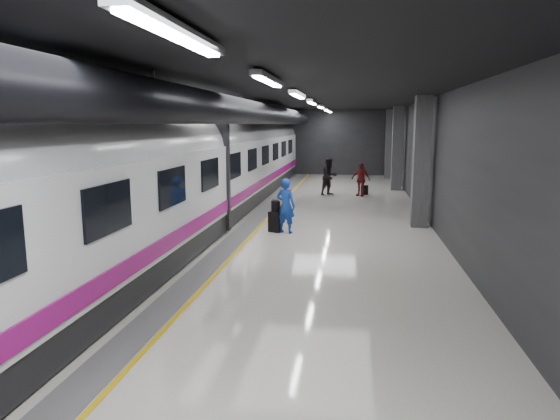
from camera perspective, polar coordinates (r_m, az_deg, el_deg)
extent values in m
plane|color=silver|center=(16.26, 0.23, -2.81)|extent=(40.00, 40.00, 0.00)
cube|color=black|center=(15.90, 0.24, 13.22)|extent=(10.00, 40.00, 0.02)
cube|color=#28282B|center=(35.80, 4.86, 7.68)|extent=(10.00, 0.02, 4.50)
cube|color=#28282B|center=(17.35, -16.40, 5.11)|extent=(0.02, 40.00, 4.50)
cube|color=#28282B|center=(15.99, 18.32, 4.64)|extent=(0.02, 40.00, 4.50)
cube|color=slate|center=(16.50, -4.42, -2.63)|extent=(0.65, 39.80, 0.01)
cube|color=yellow|center=(16.42, -3.06, -2.68)|extent=(0.10, 39.80, 0.01)
cylinder|color=black|center=(16.11, -4.43, 11.19)|extent=(0.80, 38.00, 0.80)
cube|color=silver|center=(5.06, -11.55, 19.30)|extent=(0.22, 2.60, 0.10)
cube|color=silver|center=(9.88, -1.33, 14.74)|extent=(0.22, 2.60, 0.10)
cube|color=silver|center=(14.82, 2.03, 13.08)|extent=(0.22, 2.60, 0.10)
cube|color=silver|center=(19.79, 3.69, 12.24)|extent=(0.22, 2.60, 0.10)
cube|color=silver|center=(24.78, 4.68, 11.73)|extent=(0.22, 2.60, 0.10)
cube|color=silver|center=(29.76, 5.34, 11.39)|extent=(0.22, 2.60, 0.10)
cube|color=silver|center=(33.76, 5.72, 11.19)|extent=(0.22, 2.60, 0.10)
cube|color=#515154|center=(17.90, 15.82, 5.26)|extent=(0.55, 0.55, 4.50)
cube|color=#515154|center=(27.83, 13.24, 6.86)|extent=(0.55, 0.55, 4.50)
cube|color=#515154|center=(33.81, 12.42, 7.36)|extent=(0.55, 0.55, 4.50)
cube|color=black|center=(16.95, -10.71, -1.26)|extent=(2.80, 38.00, 0.60)
cube|color=white|center=(16.74, -10.86, 3.45)|extent=(2.90, 38.00, 2.20)
cylinder|color=white|center=(16.67, -10.97, 6.70)|extent=(2.80, 38.00, 2.80)
cube|color=#980D71|center=(16.43, -5.93, 0.64)|extent=(0.04, 38.00, 0.35)
cube|color=black|center=(16.72, -10.89, 4.30)|extent=(3.05, 0.25, 3.80)
cube|color=black|center=(8.82, -19.01, 0.13)|extent=(0.05, 1.60, 0.85)
cube|color=black|center=(11.53, -12.18, 2.61)|extent=(0.05, 1.60, 0.85)
cube|color=black|center=(14.36, -7.98, 4.11)|extent=(0.05, 1.60, 0.85)
cube|color=black|center=(17.25, -5.17, 5.10)|extent=(0.05, 1.60, 0.85)
cube|color=black|center=(20.17, -3.17, 5.80)|extent=(0.05, 1.60, 0.85)
cube|color=black|center=(23.11, -1.66, 6.32)|extent=(0.05, 1.60, 0.85)
cube|color=black|center=(26.06, -0.50, 6.71)|extent=(0.05, 1.60, 0.85)
cube|color=black|center=(29.02, 0.43, 7.03)|extent=(0.05, 1.60, 0.85)
cube|color=black|center=(31.99, 1.18, 7.28)|extent=(0.05, 1.60, 0.85)
imported|color=blue|center=(16.36, 0.65, 0.49)|extent=(0.76, 0.62, 1.81)
cube|color=black|center=(16.59, -0.55, -1.36)|extent=(0.48, 0.41, 0.68)
cube|color=black|center=(16.52, -0.50, 0.41)|extent=(0.30, 0.27, 0.36)
imported|color=black|center=(25.35, 5.67, 3.85)|extent=(1.16, 1.15, 1.89)
imported|color=maroon|center=(25.17, 9.20, 3.49)|extent=(1.06, 0.81, 1.68)
cube|color=black|center=(25.81, 9.64, 2.28)|extent=(0.38, 0.32, 0.47)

